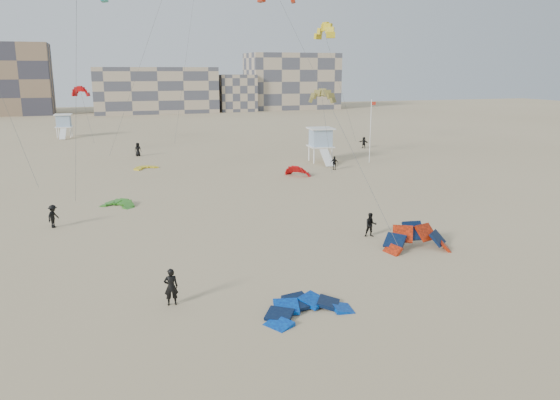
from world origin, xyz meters
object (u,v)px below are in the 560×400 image
object	(u,v)px
kite_ground_blue	(307,314)
lifeguard_tower_near	(321,145)
kite_ground_orange	(417,250)
kitesurfer_main	(171,287)

from	to	relation	value
kite_ground_blue	lifeguard_tower_near	world-z (taller)	lifeguard_tower_near
kite_ground_orange	lifeguard_tower_near	world-z (taller)	lifeguard_tower_near
kitesurfer_main	lifeguard_tower_near	size ratio (longest dim) A/B	0.32
kite_ground_orange	kite_ground_blue	bearing A→B (deg)	-140.10
kitesurfer_main	lifeguard_tower_near	distance (m)	44.43
kite_ground_blue	kite_ground_orange	xyz separation A→B (m)	(10.18, 6.64, 0.00)
kite_ground_blue	kitesurfer_main	distance (m)	6.79
kite_ground_blue	kitesurfer_main	xyz separation A→B (m)	(-6.00, 3.04, 0.95)
kite_ground_orange	kitesurfer_main	world-z (taller)	kite_ground_orange
kite_ground_blue	lifeguard_tower_near	bearing A→B (deg)	55.67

